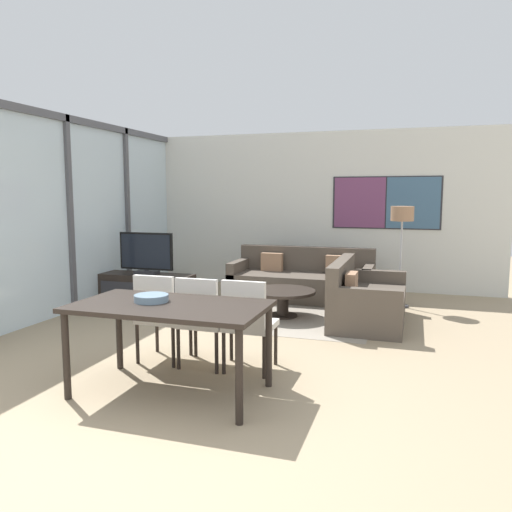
% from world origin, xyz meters
% --- Properties ---
extents(ground_plane, '(24.00, 24.00, 0.00)m').
position_xyz_m(ground_plane, '(0.00, 0.00, 0.00)').
color(ground_plane, '#9E896B').
extents(wall_back, '(6.73, 0.09, 2.80)m').
position_xyz_m(wall_back, '(0.07, 5.96, 1.41)').
color(wall_back, silver).
rests_on(wall_back, ground_plane).
extents(window_wall_left, '(0.07, 5.96, 2.80)m').
position_xyz_m(window_wall_left, '(-2.86, 2.98, 1.53)').
color(window_wall_left, silver).
rests_on(window_wall_left, ground_plane).
extents(area_rug, '(2.47, 1.94, 0.01)m').
position_xyz_m(area_rug, '(0.15, 3.59, 0.00)').
color(area_rug, gray).
rests_on(area_rug, ground_plane).
extents(tv_console, '(1.47, 0.48, 0.46)m').
position_xyz_m(tv_console, '(-2.11, 3.82, 0.23)').
color(tv_console, black).
rests_on(tv_console, ground_plane).
extents(television, '(0.90, 0.20, 0.65)m').
position_xyz_m(television, '(-2.11, 3.82, 0.77)').
color(television, '#2D2D33').
rests_on(television, tv_console).
extents(sofa_main, '(2.26, 0.90, 0.83)m').
position_xyz_m(sofa_main, '(0.15, 4.86, 0.27)').
color(sofa_main, '#51473D').
rests_on(sofa_main, ground_plane).
extents(sofa_side, '(0.90, 1.62, 0.83)m').
position_xyz_m(sofa_side, '(1.24, 3.61, 0.27)').
color(sofa_side, '#51473D').
rests_on(sofa_side, ground_plane).
extents(coffee_table, '(0.91, 0.91, 0.38)m').
position_xyz_m(coffee_table, '(0.15, 3.59, 0.29)').
color(coffee_table, black).
rests_on(coffee_table, ground_plane).
extents(dining_table, '(1.64, 0.90, 0.78)m').
position_xyz_m(dining_table, '(-0.09, 0.71, 0.70)').
color(dining_table, black).
rests_on(dining_table, ground_plane).
extents(dining_chair_left, '(0.46, 0.46, 0.91)m').
position_xyz_m(dining_chair_left, '(-0.56, 1.40, 0.51)').
color(dining_chair_left, beige).
rests_on(dining_chair_left, ground_plane).
extents(dining_chair_centre, '(0.46, 0.46, 0.91)m').
position_xyz_m(dining_chair_centre, '(-0.09, 1.37, 0.51)').
color(dining_chair_centre, beige).
rests_on(dining_chair_centre, ground_plane).
extents(dining_chair_right, '(0.46, 0.46, 0.91)m').
position_xyz_m(dining_chair_right, '(0.38, 1.39, 0.51)').
color(dining_chair_right, beige).
rests_on(dining_chair_right, ground_plane).
extents(fruit_bowl, '(0.30, 0.30, 0.06)m').
position_xyz_m(fruit_bowl, '(-0.28, 0.75, 0.81)').
color(fruit_bowl, slate).
rests_on(fruit_bowl, dining_table).
extents(floor_lamp, '(0.34, 0.34, 1.52)m').
position_xyz_m(floor_lamp, '(1.67, 4.74, 1.29)').
color(floor_lamp, '#2D2D33').
rests_on(floor_lamp, ground_plane).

